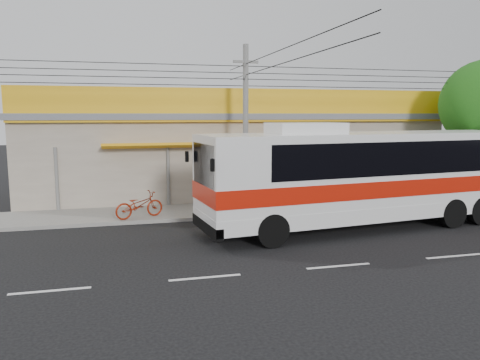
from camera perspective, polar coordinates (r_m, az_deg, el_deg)
The scene contains 7 objects.
ground at distance 16.55m, azimuth 8.07°, elevation -7.70°, with size 120.00×120.00×0.00m, color black.
sidewalk at distance 22.04m, azimuth 2.16°, elevation -3.47°, with size 30.00×3.20×0.15m, color slate.
lane_markings at distance 14.37m, azimuth 11.90°, elevation -10.25°, with size 50.00×0.12×0.01m, color silver, non-canonical shape.
storefront_building at distance 27.05m, azimuth -1.13°, elevation 3.43°, with size 22.60×9.20×5.70m.
coach_bus at distance 19.14m, azimuth 15.86°, elevation 1.00°, with size 13.72×4.39×4.16m.
motorbike_red at distance 20.03m, azimuth -12.19°, elevation -2.99°, with size 0.73×2.09×1.10m, color maroon.
utility_pole at distance 20.89m, azimuth 0.70°, elevation 12.68°, with size 34.00×14.00×7.47m.
Camera 1 is at (-6.10, -14.72, 4.46)m, focal length 35.00 mm.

